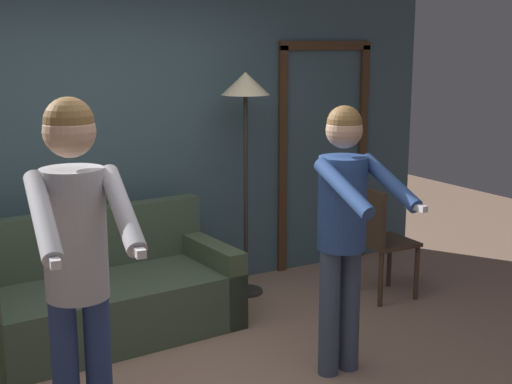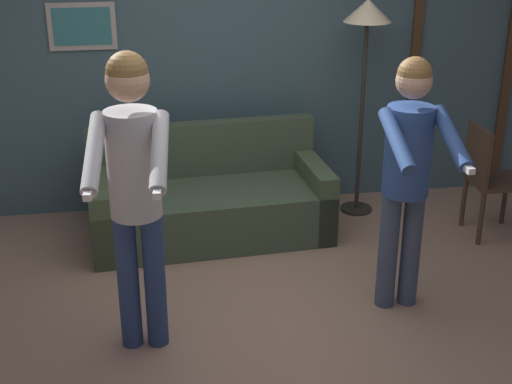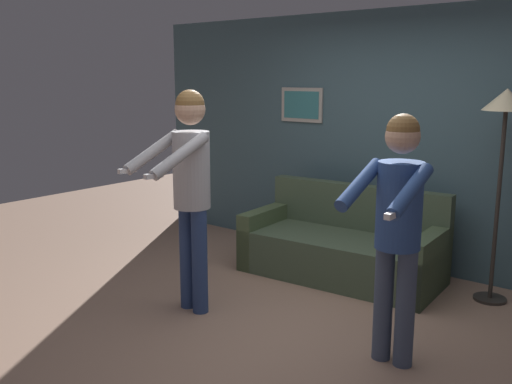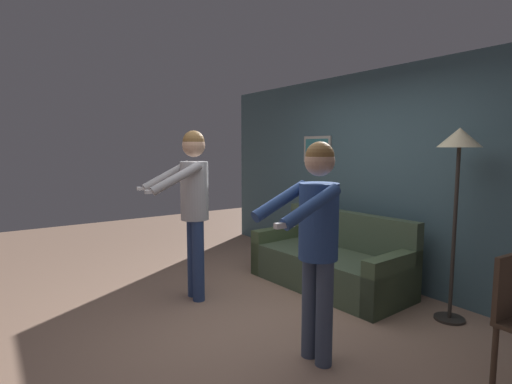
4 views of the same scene
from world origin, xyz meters
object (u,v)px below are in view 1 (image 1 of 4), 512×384
Objects in this scene: person_standing_left at (76,248)px; couch at (101,299)px; person_standing_right at (344,216)px; dining_chair_distant at (378,236)px; torchiere_lamp at (246,104)px.

couch is at bearing 69.66° from person_standing_left.
dining_chair_distant is at bearing 41.60° from person_standing_right.
torchiere_lamp is at bearing 11.49° from couch.
person_standing_right is at bearing -96.89° from torchiere_lamp.
person_standing_left reaches higher than couch.
dining_chair_distant is at bearing 22.52° from person_standing_left.
person_standing_right is at bearing -138.40° from dining_chair_distant.
torchiere_lamp is 1.51m from dining_chair_distant.
couch is 2.26m from dining_chair_distant.
person_standing_left is (-0.56, -1.52, 0.85)m from couch.
torchiere_lamp is 1.08× the size of person_standing_right.
couch is at bearing 170.62° from dining_chair_distant.
torchiere_lamp reaches higher than person_standing_right.
torchiere_lamp is 1.69m from person_standing_right.
person_standing_right is (1.71, 0.20, -0.10)m from person_standing_left.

